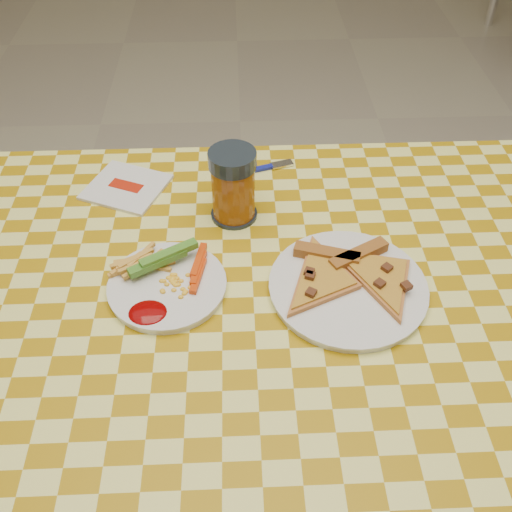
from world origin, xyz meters
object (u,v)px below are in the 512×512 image
(table, at_px, (254,325))
(plate_right, at_px, (348,288))
(plate_left, at_px, (167,287))
(drink_glass, at_px, (233,186))

(table, relative_size, plate_right, 4.96)
(table, xyz_separation_m, plate_left, (-0.14, 0.02, 0.08))
(table, bearing_deg, plate_right, 3.03)
(drink_glass, bearing_deg, plate_left, -121.54)
(plate_right, height_order, drink_glass, drink_glass)
(plate_left, relative_size, plate_right, 0.75)
(table, bearing_deg, plate_left, 170.66)
(plate_left, relative_size, drink_glass, 1.36)
(table, height_order, plate_right, plate_right)
(table, distance_m, plate_left, 0.16)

